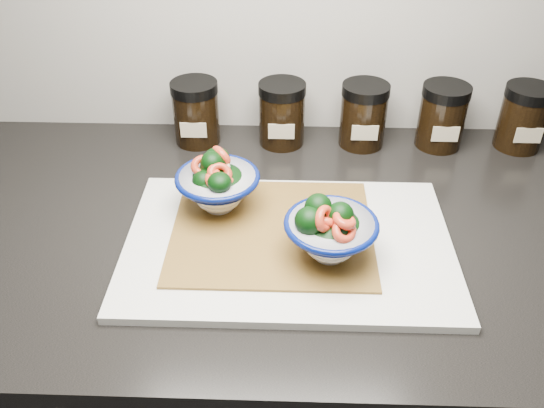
{
  "coord_description": "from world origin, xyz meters",
  "views": [
    {
      "loc": [
        -0.11,
        0.79,
        1.42
      ],
      "look_at": [
        -0.13,
        1.42,
        0.96
      ],
      "focal_mm": 38.0,
      "sensor_mm": 36.0,
      "label": 1
    }
  ],
  "objects_px": {
    "cutting_board": "(288,244)",
    "spice_jar_e": "(523,117)",
    "bowl_left": "(217,184)",
    "spice_jar_a": "(196,112)",
    "bowl_right": "(329,231)",
    "spice_jar_c": "(363,115)",
    "spice_jar_d": "(442,116)",
    "spice_jar_b": "(282,114)"
  },
  "relations": [
    {
      "from": "spice_jar_d",
      "to": "cutting_board",
      "type": "bearing_deg",
      "value": -131.96
    },
    {
      "from": "cutting_board",
      "to": "bowl_right",
      "type": "height_order",
      "value": "bowl_right"
    },
    {
      "from": "cutting_board",
      "to": "spice_jar_d",
      "type": "height_order",
      "value": "spice_jar_d"
    },
    {
      "from": "cutting_board",
      "to": "spice_jar_c",
      "type": "bearing_deg",
      "value": 66.57
    },
    {
      "from": "bowl_right",
      "to": "spice_jar_c",
      "type": "distance_m",
      "value": 0.33
    },
    {
      "from": "spice_jar_e",
      "to": "cutting_board",
      "type": "bearing_deg",
      "value": -143.98
    },
    {
      "from": "spice_jar_e",
      "to": "spice_jar_a",
      "type": "bearing_deg",
      "value": 180.0
    },
    {
      "from": "bowl_right",
      "to": "spice_jar_b",
      "type": "distance_m",
      "value": 0.33
    },
    {
      "from": "bowl_left",
      "to": "spice_jar_d",
      "type": "bearing_deg",
      "value": 31.09
    },
    {
      "from": "cutting_board",
      "to": "bowl_left",
      "type": "distance_m",
      "value": 0.14
    },
    {
      "from": "spice_jar_d",
      "to": "spice_jar_e",
      "type": "xyz_separation_m",
      "value": [
        0.14,
        0.0,
        0.0
      ]
    },
    {
      "from": "bowl_left",
      "to": "bowl_right",
      "type": "height_order",
      "value": "same"
    },
    {
      "from": "bowl_right",
      "to": "spice_jar_e",
      "type": "height_order",
      "value": "spice_jar_e"
    },
    {
      "from": "bowl_left",
      "to": "spice_jar_e",
      "type": "relative_size",
      "value": 1.09
    },
    {
      "from": "spice_jar_a",
      "to": "spice_jar_b",
      "type": "distance_m",
      "value": 0.15
    },
    {
      "from": "spice_jar_c",
      "to": "spice_jar_e",
      "type": "relative_size",
      "value": 1.0
    },
    {
      "from": "spice_jar_b",
      "to": "spice_jar_c",
      "type": "relative_size",
      "value": 1.0
    },
    {
      "from": "spice_jar_c",
      "to": "spice_jar_e",
      "type": "height_order",
      "value": "same"
    },
    {
      "from": "spice_jar_a",
      "to": "spice_jar_e",
      "type": "bearing_deg",
      "value": 0.0
    },
    {
      "from": "spice_jar_b",
      "to": "spice_jar_d",
      "type": "xyz_separation_m",
      "value": [
        0.28,
        0.0,
        0.0
      ]
    },
    {
      "from": "cutting_board",
      "to": "spice_jar_c",
      "type": "relative_size",
      "value": 3.98
    },
    {
      "from": "bowl_left",
      "to": "spice_jar_c",
      "type": "bearing_deg",
      "value": 43.79
    },
    {
      "from": "cutting_board",
      "to": "spice_jar_c",
      "type": "distance_m",
      "value": 0.32
    },
    {
      "from": "spice_jar_c",
      "to": "bowl_right",
      "type": "bearing_deg",
      "value": -103.03
    },
    {
      "from": "spice_jar_c",
      "to": "spice_jar_d",
      "type": "distance_m",
      "value": 0.14
    },
    {
      "from": "spice_jar_e",
      "to": "bowl_right",
      "type": "bearing_deg",
      "value": -137.22
    },
    {
      "from": "spice_jar_c",
      "to": "spice_jar_b",
      "type": "bearing_deg",
      "value": 180.0
    },
    {
      "from": "cutting_board",
      "to": "spice_jar_e",
      "type": "bearing_deg",
      "value": 36.02
    },
    {
      "from": "spice_jar_b",
      "to": "spice_jar_d",
      "type": "distance_m",
      "value": 0.28
    },
    {
      "from": "cutting_board",
      "to": "spice_jar_e",
      "type": "height_order",
      "value": "spice_jar_e"
    },
    {
      "from": "cutting_board",
      "to": "spice_jar_d",
      "type": "relative_size",
      "value": 3.98
    },
    {
      "from": "spice_jar_b",
      "to": "spice_jar_d",
      "type": "relative_size",
      "value": 1.0
    },
    {
      "from": "bowl_right",
      "to": "cutting_board",
      "type": "bearing_deg",
      "value": 148.25
    },
    {
      "from": "bowl_left",
      "to": "spice_jar_a",
      "type": "distance_m",
      "value": 0.23
    },
    {
      "from": "spice_jar_b",
      "to": "spice_jar_c",
      "type": "bearing_deg",
      "value": 0.0
    },
    {
      "from": "bowl_left",
      "to": "spice_jar_e",
      "type": "bearing_deg",
      "value": 23.61
    },
    {
      "from": "spice_jar_b",
      "to": "spice_jar_c",
      "type": "height_order",
      "value": "same"
    },
    {
      "from": "bowl_right",
      "to": "spice_jar_b",
      "type": "relative_size",
      "value": 1.09
    },
    {
      "from": "bowl_left",
      "to": "bowl_right",
      "type": "xyz_separation_m",
      "value": [
        0.16,
        -0.1,
        0.0
      ]
    },
    {
      "from": "bowl_left",
      "to": "spice_jar_d",
      "type": "distance_m",
      "value": 0.43
    },
    {
      "from": "bowl_right",
      "to": "spice_jar_e",
      "type": "relative_size",
      "value": 1.09
    },
    {
      "from": "spice_jar_a",
      "to": "spice_jar_e",
      "type": "height_order",
      "value": "same"
    }
  ]
}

